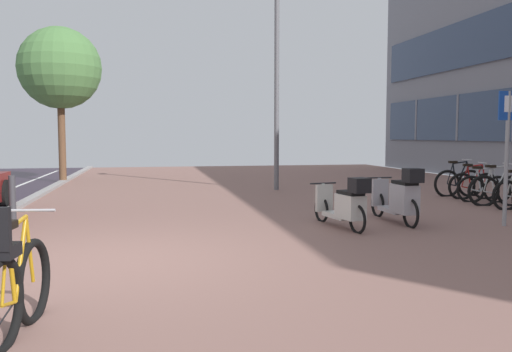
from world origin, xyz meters
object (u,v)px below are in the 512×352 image
bicycle_rack_05 (459,183)px  parking_sign (507,143)px  bicycle_rack_04 (474,186)px  bicycle_foreground (11,287)px  lamp_post (277,65)px  scooter_near (345,204)px  scooter_mid (400,198)px  bicycle_rack_02 (498,190)px  bollard_far (12,198)px  street_tree (60,69)px  bicycle_rack_03 (484,189)px

bicycle_rack_05 → parking_sign: parking_sign is taller
bicycle_rack_04 → bicycle_foreground: bearing=-140.9°
bicycle_foreground → parking_sign: (7.16, 3.69, 1.06)m
lamp_post → scooter_near: bearing=-93.4°
scooter_mid → bicycle_foreground: bearing=-141.9°
bicycle_rack_05 → parking_sign: 4.72m
parking_sign → scooter_mid: bearing=160.7°
bicycle_rack_02 → bollard_far: size_ratio=1.61×
bollard_far → street_tree: bearing=92.6°
bicycle_rack_02 → bicycle_foreground: bearing=-145.3°
bicycle_rack_03 → bicycle_rack_05: size_ratio=0.90×
bicycle_rack_02 → bollard_far: (-10.17, -0.06, 0.07)m
bicycle_rack_05 → parking_sign: (-1.81, -4.22, 1.11)m
bicycle_rack_03 → street_tree: street_tree is taller
bicycle_rack_05 → scooter_near: size_ratio=0.81×
bicycle_rack_02 → scooter_mid: bearing=-151.7°
bicycle_rack_02 → bicycle_rack_03: size_ratio=1.10×
bicycle_rack_03 → lamp_post: 6.47m
bicycle_rack_03 → lamp_post: (-4.15, 3.75, 3.25)m
bicycle_foreground → scooter_mid: size_ratio=0.76×
bicycle_rack_02 → bicycle_rack_05: bicycle_rack_05 is taller
bicycle_rack_05 → bicycle_rack_03: bearing=-95.9°
bicycle_foreground → bicycle_rack_04: bearing=39.1°
scooter_mid → street_tree: size_ratio=0.35×
bicycle_foreground → bicycle_rack_03: bicycle_foreground is taller
bicycle_rack_04 → parking_sign: size_ratio=0.55×
parking_sign → bollard_far: 8.94m
parking_sign → street_tree: (-8.96, 10.59, 2.34)m
bicycle_rack_03 → scooter_near: scooter_near is taller
bicycle_rack_05 → street_tree: street_tree is taller
street_tree → bicycle_rack_05: bearing=-30.6°
scooter_near → parking_sign: parking_sign is taller
scooter_near → bollard_far: (-5.73, 2.02, 0.00)m
parking_sign → bollard_far: (-8.58, 2.30, -1.03)m
bicycle_foreground → scooter_near: bicycle_foreground is taller
bicycle_foreground → bicycle_rack_04: (8.99, 7.30, -0.06)m
bicycle_rack_02 → bicycle_rack_05: 1.87m
scooter_near → lamp_post: (0.38, 6.45, 3.16)m
bicycle_rack_03 → bicycle_rack_04: bicycle_rack_04 is taller
bicycle_foreground → bollard_far: (-1.42, 6.00, 0.03)m
bicycle_rack_03 → street_tree: size_ratio=0.24×
bicycle_foreground → parking_sign: 8.13m
bicycle_rack_04 → lamp_post: 6.23m
bicycle_rack_04 → bicycle_rack_05: (-0.02, 0.62, 0.02)m
lamp_post → scooter_mid: bearing=-82.8°
parking_sign → scooter_near: bearing=174.3°
street_tree → parking_sign: bearing=-49.8°
scooter_near → bicycle_foreground: bearing=-137.3°
parking_sign → bollard_far: parking_sign is taller
scooter_near → street_tree: street_tree is taller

